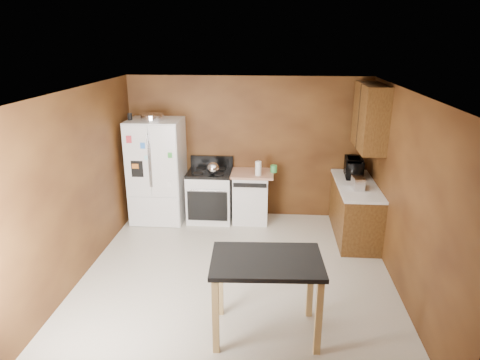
# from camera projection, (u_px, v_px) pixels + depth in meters

# --- Properties ---
(floor) EXTENTS (4.50, 4.50, 0.00)m
(floor) POSITION_uv_depth(u_px,v_px,m) (237.00, 277.00, 5.84)
(floor) COLOR beige
(floor) RESTS_ON ground
(ceiling) EXTENTS (4.50, 4.50, 0.00)m
(ceiling) POSITION_uv_depth(u_px,v_px,m) (236.00, 92.00, 5.05)
(ceiling) COLOR white
(ceiling) RESTS_ON ground
(wall_back) EXTENTS (4.20, 0.00, 4.20)m
(wall_back) POSITION_uv_depth(u_px,v_px,m) (248.00, 148.00, 7.57)
(wall_back) COLOR brown
(wall_back) RESTS_ON ground
(wall_front) EXTENTS (4.20, 0.00, 4.20)m
(wall_front) POSITION_uv_depth(u_px,v_px,m) (211.00, 290.00, 3.32)
(wall_front) COLOR brown
(wall_front) RESTS_ON ground
(wall_left) EXTENTS (0.00, 4.50, 4.50)m
(wall_left) POSITION_uv_depth(u_px,v_px,m) (77.00, 187.00, 5.61)
(wall_left) COLOR brown
(wall_left) RESTS_ON ground
(wall_right) EXTENTS (0.00, 4.50, 4.50)m
(wall_right) POSITION_uv_depth(u_px,v_px,m) (405.00, 196.00, 5.28)
(wall_right) COLOR brown
(wall_right) RESTS_ON ground
(roasting_pan) EXTENTS (0.39, 0.39, 0.10)m
(roasting_pan) POSITION_uv_depth(u_px,v_px,m) (152.00, 117.00, 7.11)
(roasting_pan) COLOR silver
(roasting_pan) RESTS_ON refrigerator
(pen_cup) EXTENTS (0.08, 0.08, 0.12)m
(pen_cup) POSITION_uv_depth(u_px,v_px,m) (130.00, 117.00, 7.11)
(pen_cup) COLOR black
(pen_cup) RESTS_ON refrigerator
(kettle) EXTENTS (0.21, 0.21, 0.21)m
(kettle) POSITION_uv_depth(u_px,v_px,m) (213.00, 168.00, 7.23)
(kettle) COLOR silver
(kettle) RESTS_ON gas_range
(paper_towel) EXTENTS (0.12, 0.12, 0.24)m
(paper_towel) POSITION_uv_depth(u_px,v_px,m) (258.00, 168.00, 7.21)
(paper_towel) COLOR white
(paper_towel) RESTS_ON dishwasher
(green_canister) EXTENTS (0.14, 0.14, 0.12)m
(green_canister) POSITION_uv_depth(u_px,v_px,m) (274.00, 169.00, 7.39)
(green_canister) COLOR green
(green_canister) RESTS_ON dishwasher
(toaster) EXTENTS (0.18, 0.27, 0.19)m
(toaster) POSITION_uv_depth(u_px,v_px,m) (358.00, 183.00, 6.53)
(toaster) COLOR silver
(toaster) RESTS_ON right_cabinets
(microwave) EXTENTS (0.37, 0.52, 0.28)m
(microwave) POSITION_uv_depth(u_px,v_px,m) (354.00, 168.00, 7.11)
(microwave) COLOR black
(microwave) RESTS_ON right_cabinets
(refrigerator) EXTENTS (0.90, 0.80, 1.80)m
(refrigerator) POSITION_uv_depth(u_px,v_px,m) (157.00, 171.00, 7.44)
(refrigerator) COLOR white
(refrigerator) RESTS_ON ground
(gas_range) EXTENTS (0.76, 0.68, 1.10)m
(gas_range) POSITION_uv_depth(u_px,v_px,m) (210.00, 195.00, 7.56)
(gas_range) COLOR white
(gas_range) RESTS_ON ground
(dishwasher) EXTENTS (0.78, 0.63, 0.89)m
(dishwasher) POSITION_uv_depth(u_px,v_px,m) (251.00, 196.00, 7.53)
(dishwasher) COLOR white
(dishwasher) RESTS_ON ground
(right_cabinets) EXTENTS (0.63, 1.58, 2.45)m
(right_cabinets) POSITION_uv_depth(u_px,v_px,m) (359.00, 183.00, 6.81)
(right_cabinets) COLOR brown
(right_cabinets) RESTS_ON ground
(island) EXTENTS (1.21, 0.84, 0.91)m
(island) POSITION_uv_depth(u_px,v_px,m) (267.00, 271.00, 4.51)
(island) COLOR black
(island) RESTS_ON ground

